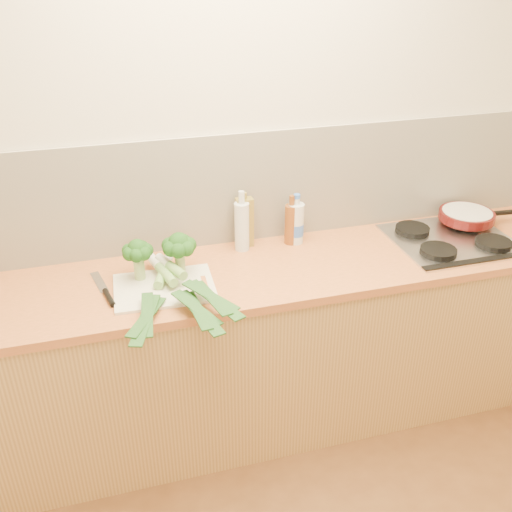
# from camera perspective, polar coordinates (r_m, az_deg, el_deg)

# --- Properties ---
(room_shell) EXTENTS (3.50, 3.50, 3.50)m
(room_shell) POSITION_cam_1_polar(r_m,az_deg,el_deg) (2.70, -2.03, 6.64)
(room_shell) COLOR beige
(room_shell) RESTS_ON ground
(counter) EXTENTS (3.20, 0.62, 0.90)m
(counter) POSITION_cam_1_polar(r_m,az_deg,el_deg) (2.82, -0.33, -9.23)
(counter) COLOR tan
(counter) RESTS_ON ground
(gas_hob) EXTENTS (0.58, 0.50, 0.04)m
(gas_hob) POSITION_cam_1_polar(r_m,az_deg,el_deg) (2.97, 19.03, 1.67)
(gas_hob) COLOR silver
(gas_hob) RESTS_ON counter
(chopping_board) EXTENTS (0.43, 0.33, 0.01)m
(chopping_board) POSITION_cam_1_polar(r_m,az_deg,el_deg) (2.45, -9.16, -3.16)
(chopping_board) COLOR #ECE7CD
(chopping_board) RESTS_ON counter
(broccoli_left) EXTENTS (0.13, 0.13, 0.19)m
(broccoli_left) POSITION_cam_1_polar(r_m,az_deg,el_deg) (2.46, -11.77, 0.38)
(broccoli_left) COLOR #8FAC64
(broccoli_left) RESTS_ON chopping_board
(broccoli_right) EXTENTS (0.15, 0.15, 0.19)m
(broccoli_right) POSITION_cam_1_polar(r_m,az_deg,el_deg) (2.47, -7.72, 0.97)
(broccoli_right) COLOR #8FAC64
(broccoli_right) RESTS_ON chopping_board
(leek_front) EXTENTS (0.26, 0.66, 0.04)m
(leek_front) POSITION_cam_1_polar(r_m,az_deg,el_deg) (2.41, -9.78, -2.97)
(leek_front) COLOR white
(leek_front) RESTS_ON chopping_board
(leek_mid) EXTENTS (0.23, 0.69, 0.04)m
(leek_mid) POSITION_cam_1_polar(r_m,az_deg,el_deg) (2.39, -8.32, -2.58)
(leek_mid) COLOR white
(leek_mid) RESTS_ON chopping_board
(leek_back) EXTENTS (0.27, 0.58, 0.04)m
(leek_back) POSITION_cam_1_polar(r_m,az_deg,el_deg) (2.37, -6.87, -2.30)
(leek_back) COLOR white
(leek_back) RESTS_ON chopping_board
(chefs_knife) EXTENTS (0.10, 0.32, 0.02)m
(chefs_knife) POSITION_cam_1_polar(r_m,az_deg,el_deg) (2.45, -14.72, -3.67)
(chefs_knife) COLOR silver
(chefs_knife) RESTS_ON counter
(skillet) EXTENTS (0.41, 0.28, 0.05)m
(skillet) POSITION_cam_1_polar(r_m,az_deg,el_deg) (3.13, 20.36, 3.83)
(skillet) COLOR #4D0E0C
(skillet) RESTS_ON gas_hob
(oil_tin) EXTENTS (0.08, 0.05, 0.27)m
(oil_tin) POSITION_cam_1_polar(r_m,az_deg,el_deg) (2.72, -1.15, 3.43)
(oil_tin) COLOR olive
(oil_tin) RESTS_ON counter
(glass_bottle) EXTENTS (0.07, 0.07, 0.30)m
(glass_bottle) POSITION_cam_1_polar(r_m,az_deg,el_deg) (2.68, -1.42, 3.06)
(glass_bottle) COLOR silver
(glass_bottle) RESTS_ON counter
(amber_bottle) EXTENTS (0.06, 0.06, 0.25)m
(amber_bottle) POSITION_cam_1_polar(r_m,az_deg,el_deg) (2.75, 3.54, 3.26)
(amber_bottle) COLOR brown
(amber_bottle) RESTS_ON counter
(water_bottle) EXTENTS (0.08, 0.08, 0.23)m
(water_bottle) POSITION_cam_1_polar(r_m,az_deg,el_deg) (2.77, 4.01, 3.18)
(water_bottle) COLOR silver
(water_bottle) RESTS_ON counter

